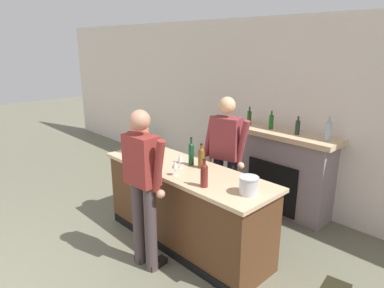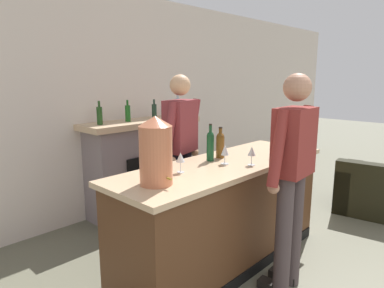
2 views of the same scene
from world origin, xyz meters
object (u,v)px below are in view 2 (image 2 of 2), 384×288
Objects in this scene: person_customer at (292,175)px; fireplace_stone at (142,165)px; wine_bottle_riesling_slim at (277,143)px; wine_bottle_chardonnay_pale at (220,144)px; wine_glass_mid_counter at (252,152)px; ice_bucket_steel at (282,139)px; armchair_black at (376,194)px; wine_glass_back_row at (180,158)px; copper_dispenser at (156,151)px; person_bartender at (181,151)px; wine_bottle_cabernet_heavy at (210,145)px; wine_glass_front_left at (225,151)px.

fireplace_stone is at bearing 83.19° from person_customer.
person_customer is 0.65m from wine_bottle_riesling_slim.
wine_bottle_riesling_slim reaches higher than wine_bottle_chardonnay_pale.
person_customer is at bearing -95.55° from wine_bottle_chardonnay_pale.
ice_bucket_steel is at bearing 12.77° from wine_glass_mid_counter.
wine_glass_back_row is at bearing 165.66° from armchair_black.
wine_glass_back_row is at bearing 15.37° from copper_dispenser.
wine_bottle_cabernet_heavy is at bearing -102.58° from person_bartender.
wine_bottle_riesling_slim is at bearing 40.71° from person_customer.
wine_bottle_chardonnay_pale is (0.08, 0.78, 0.13)m from person_customer.
wine_bottle_riesling_slim is at bearing -32.31° from wine_bottle_cabernet_heavy.
ice_bucket_steel is at bearing 0.14° from copper_dispenser.
fireplace_stone is at bearing 83.02° from wine_glass_mid_counter.
person_bartender reaches higher than wine_glass_front_left.
wine_glass_back_row is (0.33, 0.09, -0.13)m from copper_dispenser.
wine_glass_back_row is (-0.54, 0.69, 0.12)m from person_customer.
fireplace_stone is at bearing 96.74° from wine_bottle_riesling_slim.
wine_glass_back_row is 0.94× the size of wine_glass_front_left.
wine_bottle_chardonnay_pale is at bearing 159.56° from armchair_black.
copper_dispenser reaches higher than armchair_black.
wine_bottle_riesling_slim reaches higher than ice_bucket_steel.
fireplace_stone is 5.42× the size of wine_bottle_chardonnay_pale.
ice_bucket_steel is 1.17× the size of wine_glass_mid_counter.
copper_dispenser is (-3.12, 0.62, 0.96)m from armchair_black.
fireplace_stone is 2.28m from person_customer.
armchair_black is 2.93× the size of wine_bottle_cabernet_heavy.
wine_bottle_riesling_slim is 1.83× the size of wine_glass_back_row.
wine_glass_back_row is at bearing 176.56° from ice_bucket_steel.
person_bartender is at bearing 36.67° from copper_dispenser.
wine_bottle_riesling_slim is (1.36, -0.18, -0.11)m from copper_dispenser.
ice_bucket_steel is (0.90, 0.60, 0.09)m from person_customer.
person_bartender reaches higher than wine_bottle_chardonnay_pale.
person_bartender is at bearing 90.92° from wine_glass_mid_counter.
wine_glass_back_row is (-1.44, 0.09, 0.03)m from ice_bucket_steel.
person_customer is 0.62m from wine_glass_front_left.
person_bartender is 0.69m from wine_glass_front_left.
person_customer reaches higher than person_bartender.
person_customer reaches higher than armchair_black.
copper_dispenser is 0.37m from wine_glass_back_row.
wine_glass_back_row is (-0.59, 0.28, 0.00)m from wine_glass_mid_counter.
wine_glass_back_row is at bearing 154.38° from wine_glass_mid_counter.
person_bartender is at bearing 149.75° from armchair_black.
person_bartender reaches higher than wine_bottle_riesling_slim.
ice_bucket_steel is 1.18× the size of wine_glass_back_row.
fireplace_stone is 1.81m from ice_bucket_steel.
wine_glass_mid_counter is at bearing -96.98° from fireplace_stone.
armchair_black is (1.98, -2.26, -0.35)m from fireplace_stone.
fireplace_stone is 1.06m from person_bartender.
fireplace_stone is 1.90m from wine_bottle_riesling_slim.
wine_bottle_cabernet_heavy is at bearing 12.49° from copper_dispenser.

